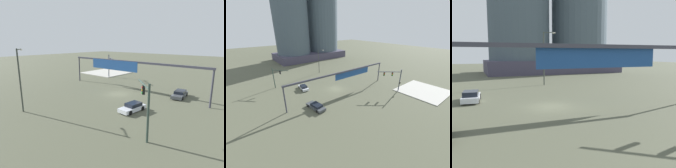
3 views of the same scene
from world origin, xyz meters
The scene contains 4 objects.
ground_plane centered at (0.00, 0.00, 0.00)m, with size 222.99×222.99×0.00m, color #535642.
streetlamp_curved_arm centered at (4.39, 15.68, 5.02)m, with size 1.78×1.57×8.79m.
overhead_sign_gantry centered at (1.11, -3.18, 5.17)m, with size 30.70×0.43×6.03m.
sedan_car_approaching centered at (-7.25, 5.44, 0.57)m, with size 2.11×4.39×1.21m.
Camera 3 is at (-7.18, -21.51, 5.18)m, focal length 37.42 mm.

